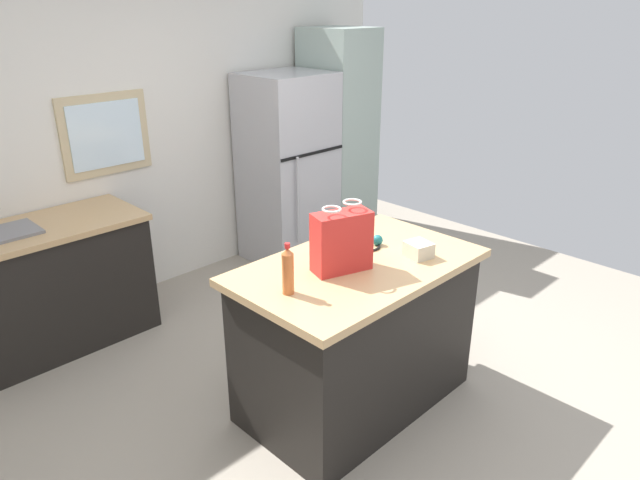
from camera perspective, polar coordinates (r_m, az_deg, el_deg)
name	(u,v)px	position (r m, az deg, el deg)	size (l,w,h in m)	color
ground	(364,397)	(3.71, 4.40, -15.17)	(6.02, 6.02, 0.00)	#9E9384
back_wall	(148,136)	(4.89, -16.63, 9.77)	(5.01, 0.13, 2.52)	silver
kitchen_island	(356,334)	(3.42, 3.59, -9.27)	(1.40, 0.84, 0.93)	black
refrigerator	(288,169)	(5.29, -3.18, 7.02)	(0.74, 0.69, 1.70)	#B7B7BC
tall_cabinet	(338,139)	(5.70, 1.78, 9.95)	(0.53, 0.61, 2.04)	#9EB2A8
sink_counter	(47,286)	(4.40, -25.36, -4.09)	(1.34, 0.65, 1.08)	black
shopping_bag	(342,241)	(3.06, 2.15, -0.12)	(0.34, 0.23, 0.37)	red
small_box	(418,250)	(3.31, 9.70, -0.94)	(0.13, 0.14, 0.09)	beige
bottle	(288,271)	(2.83, -3.19, -3.06)	(0.06, 0.06, 0.27)	#C66633
ear_defenders	(368,244)	(3.40, 4.73, -0.36)	(0.19, 0.19, 0.06)	black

